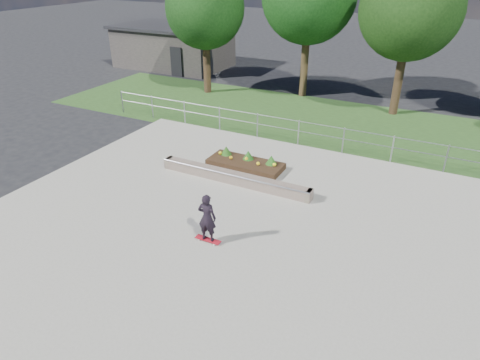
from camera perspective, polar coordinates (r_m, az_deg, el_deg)
name	(u,v)px	position (r m, az deg, el deg)	size (l,w,h in m)	color
ground	(212,230)	(13.31, -3.76, -6.69)	(120.00, 120.00, 0.00)	black
grass_verge	(322,122)	(22.44, 10.83, 7.64)	(30.00, 8.00, 0.02)	#24441B
concrete_slab	(212,229)	(13.29, -3.76, -6.58)	(15.00, 15.00, 0.06)	gray
fence	(299,130)	(19.04, 7.82, 6.69)	(20.06, 0.06, 1.20)	gray
building	(173,46)	(34.29, -8.87, 17.24)	(8.40, 5.40, 3.00)	#322E2C
tree_far_left	(205,9)	(26.40, -4.70, 21.79)	(4.55, 4.55, 7.15)	#301F13
tree_mid_right	(411,10)	(23.63, 21.79, 20.33)	(4.90, 4.90, 7.70)	black
grind_ledge	(234,178)	(15.74, -0.83, 0.30)	(6.00, 0.44, 0.43)	brown
planter_bed	(246,162)	(16.98, 0.79, 2.36)	(3.00, 1.20, 0.61)	black
skateboarder	(207,218)	(12.26, -4.42, -5.07)	(0.80, 0.43, 1.58)	silver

